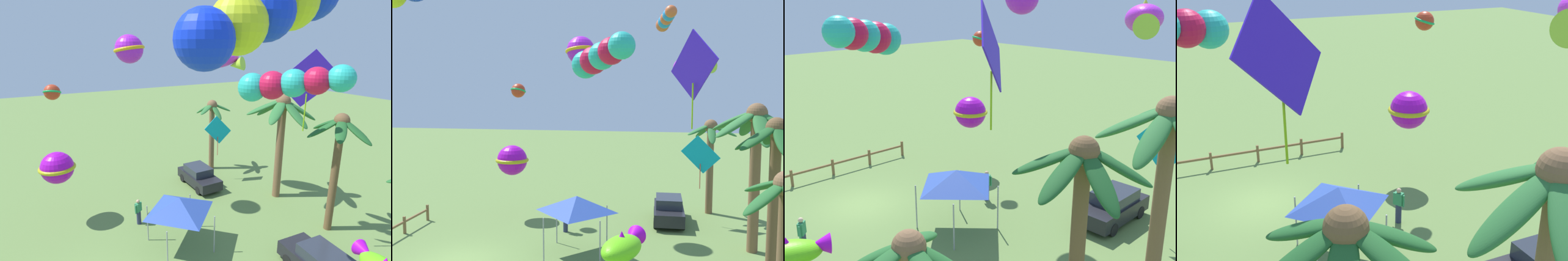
# 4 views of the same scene
# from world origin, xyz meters

# --- Properties ---
(ground_plane) EXTENTS (120.00, 120.00, 0.00)m
(ground_plane) POSITION_xyz_m (0.00, 0.00, 0.00)
(ground_plane) COLOR olive
(palm_tree_0) EXTENTS (4.39, 4.30, 7.27)m
(palm_tree_0) POSITION_xyz_m (-3.57, 13.50, 5.49)
(palm_tree_0) COLOR brown
(palm_tree_0) RESTS_ON ground
(rail_fence) EXTENTS (12.28, 0.12, 0.95)m
(rail_fence) POSITION_xyz_m (0.41, -4.75, 0.59)
(rail_fence) COLOR brown
(rail_fence) RESTS_ON ground
(spectator_0) EXTENTS (0.40, 0.48, 1.59)m
(spectator_0) POSITION_xyz_m (-4.96, 3.90, 0.81)
(spectator_0) COLOR #2D3351
(spectator_0) RESTS_ON ground
(festival_tent) EXTENTS (2.86, 2.86, 2.85)m
(festival_tent) POSITION_xyz_m (-1.88, 5.12, 2.47)
(festival_tent) COLOR #9E9EA3
(festival_tent) RESTS_ON ground
(kite_diamond_0) EXTENTS (2.23, 1.61, 3.74)m
(kite_diamond_0) POSITION_xyz_m (1.08, 10.19, 8.78)
(kite_diamond_0) COLOR #3A19D3
(kite_ball_5) EXTENTS (2.58, 2.58, 1.85)m
(kite_ball_5) POSITION_xyz_m (-7.41, 0.02, 3.51)
(kite_ball_5) COLOR #A40CBF
(kite_ball_6) EXTENTS (1.23, 1.24, 0.87)m
(kite_ball_6) POSITION_xyz_m (-7.94, 0.31, 7.78)
(kite_ball_6) COLOR #BB371C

